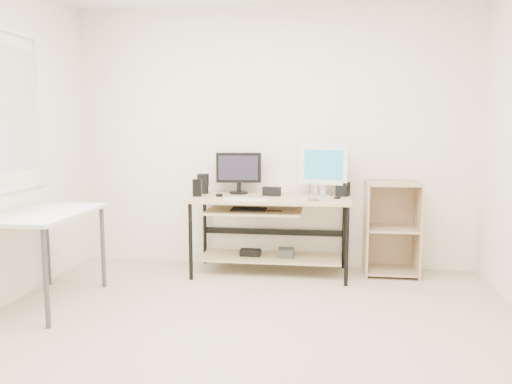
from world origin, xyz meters
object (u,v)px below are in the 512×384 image
Objects in this scene: audio_controller at (197,188)px; white_imac at (323,166)px; black_monitor at (239,170)px; desk at (268,219)px; shelf_unit at (391,227)px; side_table at (45,222)px.

white_imac is at bearing 9.67° from audio_controller.
audio_controller is at bearing -151.65° from black_monitor.
desk is 1.19m from shelf_unit.
shelf_unit is 2.01× the size of black_monitor.
side_table is 1.11× the size of shelf_unit.
shelf_unit is 0.88m from white_imac.
side_table is at bearing -147.35° from desk.
side_table is at bearing -142.89° from black_monitor.
desk is at bearing -37.72° from black_monitor.
audio_controller is at bearing 45.75° from side_table.
desk is 1.67× the size of shelf_unit.
side_table is 2.52m from white_imac.
desk is 1.50× the size of side_table.
desk is at bearing -152.20° from white_imac.
white_imac is (-0.66, -0.00, 0.59)m from shelf_unit.
audio_controller reaches higher than desk.
white_imac reaches higher than desk.
black_monitor reaches higher than shelf_unit.
desk is 0.74m from white_imac.
black_monitor is at bearing -171.46° from white_imac.
white_imac reaches higher than shelf_unit.
white_imac is at bearing 16.70° from desk.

